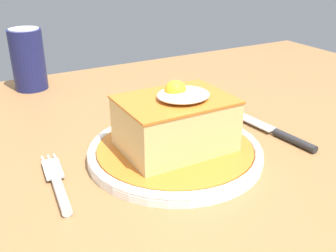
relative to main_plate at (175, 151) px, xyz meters
The scene contains 6 objects.
dining_table 0.12m from the main_plate, 135.33° to the left, with size 1.44×0.89×0.77m.
main_plate is the anchor object (origin of this frame).
sandwich_meal 0.04m from the main_plate, 42.53° to the right, with size 0.22×0.22×0.10m.
fork 0.17m from the main_plate, behind, with size 0.03×0.14×0.01m.
knife 0.18m from the main_plate, ahead, with size 0.03×0.17×0.01m.
soda_can 0.42m from the main_plate, 105.67° to the left, with size 0.07×0.07×0.12m.
Camera 1 is at (-0.21, -0.45, 1.04)m, focal length 42.24 mm.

